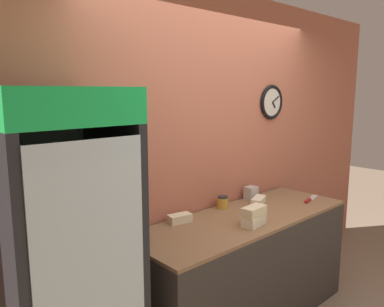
% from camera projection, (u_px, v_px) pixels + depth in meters
% --- Properties ---
extents(wall_back, '(5.20, 0.09, 2.70)m').
position_uv_depth(wall_back, '(211.00, 153.00, 3.19)').
color(wall_back, '#B7664C').
rests_on(wall_back, ground_plane).
extents(prep_counter, '(1.98, 0.68, 0.89)m').
position_uv_depth(prep_counter, '(244.00, 268.00, 3.06)').
color(prep_counter, '#332D28').
rests_on(prep_counter, ground_plane).
extents(beverage_cooler, '(0.66, 0.66, 1.90)m').
position_uv_depth(beverage_cooler, '(60.00, 250.00, 2.01)').
color(beverage_cooler, black).
rests_on(beverage_cooler, ground_plane).
extents(sandwich_stack_bottom, '(0.22, 0.13, 0.07)m').
position_uv_depth(sandwich_stack_bottom, '(254.00, 221.00, 2.77)').
color(sandwich_stack_bottom, beige).
rests_on(sandwich_stack_bottom, prep_counter).
extents(sandwich_stack_middle, '(0.21, 0.12, 0.07)m').
position_uv_depth(sandwich_stack_middle, '(254.00, 211.00, 2.76)').
color(sandwich_stack_middle, beige).
rests_on(sandwich_stack_middle, sandwich_stack_bottom).
extents(sandwich_flat_left, '(0.23, 0.17, 0.06)m').
position_uv_depth(sandwich_flat_left, '(259.00, 201.00, 3.29)').
color(sandwich_flat_left, beige).
rests_on(sandwich_flat_left, prep_counter).
extents(sandwich_flat_right, '(0.19, 0.12, 0.06)m').
position_uv_depth(sandwich_flat_right, '(180.00, 218.00, 2.84)').
color(sandwich_flat_right, beige).
rests_on(sandwich_flat_right, prep_counter).
extents(chefs_knife, '(0.32, 0.11, 0.02)m').
position_uv_depth(chefs_knife, '(309.00, 200.00, 3.41)').
color(chefs_knife, silver).
rests_on(chefs_knife, prep_counter).
extents(condiment_jar, '(0.10, 0.10, 0.11)m').
position_uv_depth(condiment_jar, '(223.00, 202.00, 3.18)').
color(condiment_jar, gold).
rests_on(condiment_jar, prep_counter).
extents(napkin_dispenser, '(0.11, 0.09, 0.12)m').
position_uv_depth(napkin_dispenser, '(251.00, 193.00, 3.44)').
color(napkin_dispenser, '#B7B2AD').
rests_on(napkin_dispenser, prep_counter).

